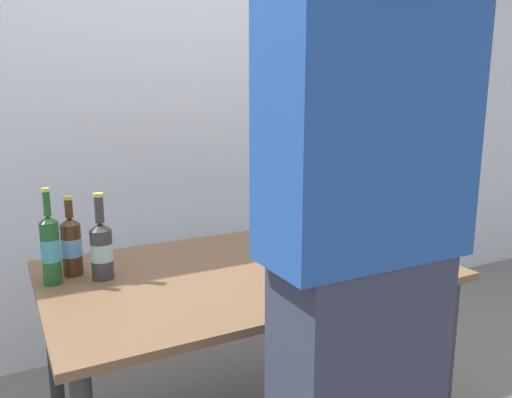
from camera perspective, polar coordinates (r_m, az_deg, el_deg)
desk at (r=1.86m, az=-1.16°, el=-10.14°), size 1.41×0.89×0.71m
laptop at (r=1.99m, az=7.11°, el=-4.72°), size 0.38×0.37×0.24m
beer_bottle_brown at (r=1.77m, az=-22.62°, el=-5.25°), size 0.06×0.06×0.32m
beer_bottle_dark at (r=1.83m, az=-20.52°, el=-4.97°), size 0.07×0.07×0.28m
beer_bottle_green at (r=1.76m, az=-17.39°, el=-5.45°), size 0.07×0.07×0.30m
person_figure at (r=1.15m, az=12.08°, el=-8.86°), size 0.46×0.29×1.79m
back_wall at (r=2.65m, az=-11.12°, el=11.08°), size 6.00×0.10×2.60m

